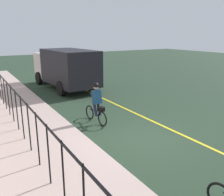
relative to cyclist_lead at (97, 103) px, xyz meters
name	(u,v)px	position (x,y,z in m)	size (l,w,h in m)	color
ground_plane	(142,139)	(-2.39, -0.65, -0.91)	(80.00, 80.00, 0.00)	#253827
lane_line_centre	(173,131)	(-2.39, -2.25, -0.91)	(36.00, 0.12, 0.01)	yellow
sidewalk	(53,163)	(-2.39, 2.75, -0.84)	(40.00, 3.20, 0.15)	#B79D96
iron_fence	(28,119)	(-1.39, 3.15, 0.32)	(14.46, 0.04, 1.60)	black
cyclist_lead	(97,103)	(0.00, 0.00, 0.00)	(1.71, 0.38, 1.83)	black
box_truck_background	(65,67)	(7.28, -1.33, 0.64)	(6.83, 2.84, 2.78)	black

